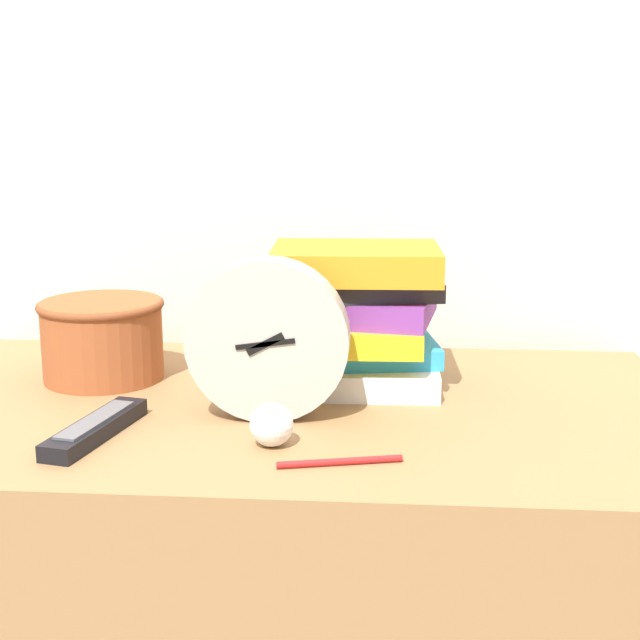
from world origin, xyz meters
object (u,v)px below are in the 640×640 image
Objects in this scene: desk_clock at (268,340)px; crumpled_paper_ball at (268,424)px; pen at (340,462)px; book_stack at (362,312)px; basket at (102,336)px; tv_remote at (96,428)px.

desk_clock is 0.12m from crumpled_paper_ball.
crumpled_paper_ball reaches higher than pen.
book_stack reaches higher than basket.
desk_clock is 1.14× the size of basket.
desk_clock is 0.86× the size of book_stack.
pen is at bearing -92.77° from book_stack.
book_stack reaches higher than crumpled_paper_ball.
desk_clock is at bearing -128.74° from book_stack.
basket is 1.31× the size of pen.
pen is at bearing -31.37° from crumpled_paper_ball.
pen is (0.36, -0.30, -0.06)m from basket.
tv_remote is (0.07, -0.24, -0.05)m from basket.
tv_remote is (-0.20, -0.08, -0.09)m from desk_clock.
tv_remote reaches higher than pen.
basket is at bearing 149.57° from desk_clock.
pen is at bearing -56.25° from desk_clock.
crumpled_paper_ball is at bearing -113.13° from book_stack.
crumpled_paper_ball is at bearing 148.63° from pen.
basket is at bearing 137.73° from crumpled_paper_ball.
book_stack is 0.31m from pen.
tv_remote is 0.30m from pen.
tv_remote is at bearing -74.56° from basket.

